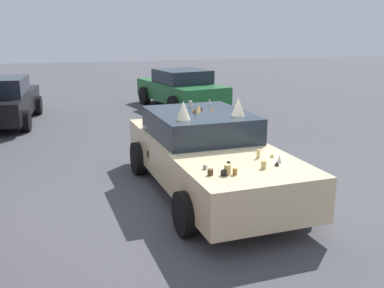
{
  "coord_description": "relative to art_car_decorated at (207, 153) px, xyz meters",
  "views": [
    {
      "loc": [
        -7.09,
        2.23,
        2.85
      ],
      "look_at": [
        0.0,
        0.3,
        0.9
      ],
      "focal_mm": 42.12,
      "sensor_mm": 36.0,
      "label": 1
    }
  ],
  "objects": [
    {
      "name": "ground_plane",
      "position": [
        -0.09,
        -0.01,
        -0.69
      ],
      "size": [
        60.0,
        60.0,
        0.0
      ],
      "primitive_type": "plane",
      "color": "#47474C"
    },
    {
      "name": "art_car_decorated",
      "position": [
        0.0,
        0.0,
        0.0
      ],
      "size": [
        4.71,
        2.3,
        1.67
      ],
      "rotation": [
        0.0,
        0.0,
        3.22
      ],
      "color": "beige",
      "rests_on": "ground"
    },
    {
      "name": "parked_sedan_far_left",
      "position": [
        8.2,
        -1.57,
        -0.01
      ],
      "size": [
        4.25,
        2.65,
        1.34
      ],
      "rotation": [
        0.0,
        0.0,
        0.23
      ],
      "color": "#1E602D",
      "rests_on": "ground"
    }
  ]
}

